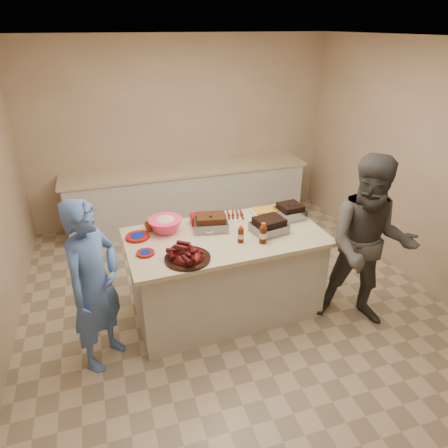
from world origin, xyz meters
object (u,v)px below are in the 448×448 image
object	(u,v)px
mustard_bottle	(214,229)
guest_blue	(107,356)
bbq_bottle_a	(241,242)
plastic_cup	(149,231)
roasting_pan	(289,218)
guest_gray	(355,318)
coleslaw_bowl	(166,231)
bbq_bottle_b	(263,243)
island	(225,309)
rib_platter	(188,259)

from	to	relation	value
mustard_bottle	guest_blue	size ratio (longest dim) A/B	0.08
bbq_bottle_a	plastic_cup	xyz separation A→B (m)	(-0.80, 0.50, 0.00)
roasting_pan	guest_gray	bearing A→B (deg)	-61.24
bbq_bottle_a	guest_gray	distance (m)	1.55
bbq_bottle_a	guest_gray	size ratio (longest dim) A/B	0.10
coleslaw_bowl	guest_gray	distance (m)	2.20
roasting_pan	bbq_bottle_b	world-z (taller)	bbq_bottle_b
island	bbq_bottle_b	xyz separation A→B (m)	(0.29, -0.25, 0.93)
roasting_pan	plastic_cup	bearing A→B (deg)	168.46
plastic_cup	guest_gray	distance (m)	2.36
bbq_bottle_a	plastic_cup	size ratio (longest dim) A/B	1.76
island	guest_blue	bearing A→B (deg)	-168.33
island	roasting_pan	distance (m)	1.22
roasting_pan	coleslaw_bowl	size ratio (longest dim) A/B	0.79
guest_blue	mustard_bottle	bearing A→B (deg)	-28.20
guest_blue	bbq_bottle_a	bearing A→B (deg)	-43.99
island	bbq_bottle_b	world-z (taller)	bbq_bottle_b
island	guest_blue	size ratio (longest dim) A/B	1.22
coleslaw_bowl	plastic_cup	world-z (taller)	coleslaw_bowl
mustard_bottle	guest_gray	distance (m)	1.78
guest_blue	guest_gray	bearing A→B (deg)	-55.12
rib_platter	plastic_cup	size ratio (longest dim) A/B	4.16
bbq_bottle_b	guest_blue	bearing A→B (deg)	-177.81
guest_blue	guest_gray	distance (m)	2.56
coleslaw_bowl	plastic_cup	size ratio (longest dim) A/B	3.42
island	rib_platter	bearing A→B (deg)	-146.75
roasting_pan	bbq_bottle_a	xyz separation A→B (m)	(-0.69, -0.35, 0.00)
coleslaw_bowl	bbq_bottle_a	bearing A→B (deg)	-34.22
rib_platter	bbq_bottle_a	distance (m)	0.58
rib_platter	guest_blue	world-z (taller)	rib_platter
bbq_bottle_a	mustard_bottle	distance (m)	0.38
coleslaw_bowl	mustard_bottle	xyz separation A→B (m)	(0.48, -0.10, 0.00)
mustard_bottle	plastic_cup	world-z (taller)	mustard_bottle
rib_platter	bbq_bottle_b	size ratio (longest dim) A/B	1.98
rib_platter	guest_gray	bearing A→B (deg)	-7.52
rib_platter	plastic_cup	bearing A→B (deg)	110.37
coleslaw_bowl	bbq_bottle_a	size ratio (longest dim) A/B	1.94
coleslaw_bowl	island	bearing A→B (deg)	-25.38
island	roasting_pan	world-z (taller)	roasting_pan
coleslaw_bowl	plastic_cup	bearing A→B (deg)	156.86
roasting_pan	bbq_bottle_b	xyz separation A→B (m)	(-0.49, -0.42, 0.00)
bbq_bottle_b	mustard_bottle	world-z (taller)	bbq_bottle_b
coleslaw_bowl	plastic_cup	distance (m)	0.17
coleslaw_bowl	guest_blue	bearing A→B (deg)	-141.66
island	roasting_pan	bearing A→B (deg)	9.96
rib_platter	mustard_bottle	bearing A→B (deg)	51.08
rib_platter	roasting_pan	xyz separation A→B (m)	(1.25, 0.50, 0.00)
island	guest_gray	xyz separation A→B (m)	(1.28, -0.56, 0.00)
rib_platter	mustard_bottle	world-z (taller)	rib_platter
rib_platter	mustard_bottle	distance (m)	0.63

